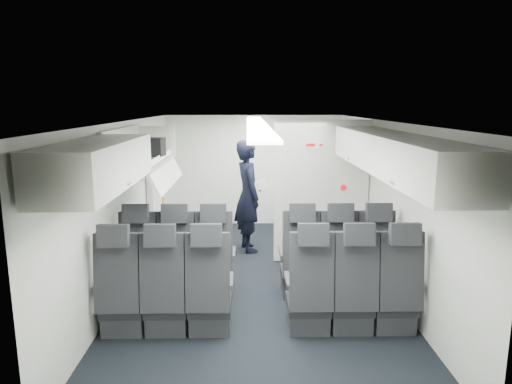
{
  "coord_description": "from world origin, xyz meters",
  "views": [
    {
      "loc": [
        -0.12,
        -5.88,
        2.38
      ],
      "look_at": [
        0.0,
        0.4,
        1.15
      ],
      "focal_mm": 32.0,
      "sensor_mm": 36.0,
      "label": 1
    }
  ],
  "objects_px": {
    "seat_row_front": "(257,266)",
    "carry_on_bag": "(149,147)",
    "galley_unit": "(303,179)",
    "flight_attendant": "(248,196)",
    "boarding_door": "(156,191)",
    "seat_row_mid": "(259,296)"
  },
  "relations": [
    {
      "from": "seat_row_front",
      "to": "carry_on_bag",
      "type": "relative_size",
      "value": 8.75
    },
    {
      "from": "galley_unit",
      "to": "flight_attendant",
      "type": "height_order",
      "value": "galley_unit"
    },
    {
      "from": "seat_row_front",
      "to": "boarding_door",
      "type": "bearing_deg",
      "value": 128.16
    },
    {
      "from": "seat_row_mid",
      "to": "boarding_door",
      "type": "relative_size",
      "value": 1.79
    },
    {
      "from": "boarding_door",
      "to": "galley_unit",
      "type": "bearing_deg",
      "value": 24.28
    },
    {
      "from": "seat_row_front",
      "to": "boarding_door",
      "type": "distance_m",
      "value": 2.71
    },
    {
      "from": "boarding_door",
      "to": "flight_attendant",
      "type": "xyz_separation_m",
      "value": [
        1.53,
        -0.22,
        -0.05
      ]
    },
    {
      "from": "boarding_door",
      "to": "flight_attendant",
      "type": "height_order",
      "value": "boarding_door"
    },
    {
      "from": "seat_row_front",
      "to": "galley_unit",
      "type": "xyz_separation_m",
      "value": [
        0.95,
        3.25,
        0.55
      ]
    },
    {
      "from": "seat_row_mid",
      "to": "galley_unit",
      "type": "distance_m",
      "value": 4.3
    },
    {
      "from": "galley_unit",
      "to": "seat_row_mid",
      "type": "bearing_deg",
      "value": -102.88
    },
    {
      "from": "boarding_door",
      "to": "carry_on_bag",
      "type": "relative_size",
      "value": 4.89
    },
    {
      "from": "seat_row_front",
      "to": "seat_row_mid",
      "type": "bearing_deg",
      "value": -90.0
    },
    {
      "from": "seat_row_front",
      "to": "boarding_door",
      "type": "height_order",
      "value": "boarding_door"
    },
    {
      "from": "galley_unit",
      "to": "carry_on_bag",
      "type": "relative_size",
      "value": 4.99
    },
    {
      "from": "galley_unit",
      "to": "boarding_door",
      "type": "bearing_deg",
      "value": -155.72
    },
    {
      "from": "seat_row_front",
      "to": "carry_on_bag",
      "type": "bearing_deg",
      "value": 160.48
    },
    {
      "from": "seat_row_mid",
      "to": "flight_attendant",
      "type": "xyz_separation_m",
      "value": [
        -0.11,
        2.76,
        0.5
      ]
    },
    {
      "from": "seat_row_front",
      "to": "carry_on_bag",
      "type": "xyz_separation_m",
      "value": [
        -1.38,
        0.49,
        1.42
      ]
    },
    {
      "from": "seat_row_front",
      "to": "seat_row_mid",
      "type": "relative_size",
      "value": 1.0
    },
    {
      "from": "seat_row_mid",
      "to": "carry_on_bag",
      "type": "height_order",
      "value": "carry_on_bag"
    },
    {
      "from": "seat_row_front",
      "to": "galley_unit",
      "type": "height_order",
      "value": "galley_unit"
    }
  ]
}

